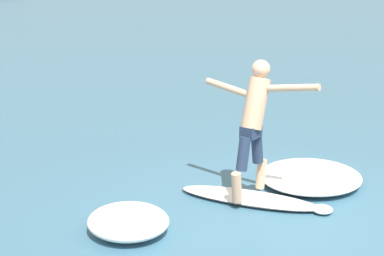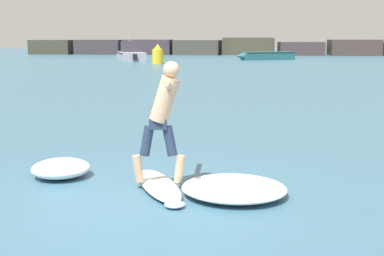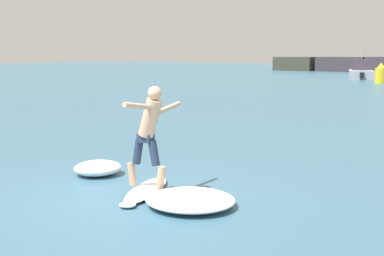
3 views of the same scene
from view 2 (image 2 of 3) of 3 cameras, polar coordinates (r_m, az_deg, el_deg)
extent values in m
plane|color=#3A677F|center=(7.69, -5.06, -7.61)|extent=(200.00, 200.00, 0.00)
cube|color=#3F3F31|center=(74.57, -14.60, 8.37)|extent=(5.56, 4.61, 1.86)
cube|color=#3D363B|center=(72.39, -9.77, 8.51)|extent=(6.08, 3.96, 1.89)
cube|color=#41353E|center=(70.74, -4.66, 8.61)|extent=(6.27, 3.11, 1.91)
cube|color=#44423A|center=(69.67, 0.64, 8.60)|extent=(5.94, 4.87, 1.85)
cube|color=#484232|center=(69.20, 6.06, 8.67)|extent=(6.53, 3.15, 2.18)
cube|color=#443839|center=(69.34, 11.50, 8.31)|extent=(5.69, 4.95, 1.63)
cube|color=#463833|center=(70.08, 16.88, 8.22)|extent=(6.13, 4.75, 1.93)
ellipsoid|color=white|center=(8.21, -3.56, -6.09)|extent=(1.24, 1.99, 0.10)
ellipsoid|color=white|center=(7.29, -1.86, -8.15)|extent=(0.37, 0.36, 0.08)
ellipsoid|color=#2D2D33|center=(8.21, -3.56, -6.09)|extent=(1.26, 2.01, 0.04)
cone|color=black|center=(9.00, -4.65, -5.44)|extent=(0.07, 0.07, 0.14)
cone|color=black|center=(8.84, -5.38, -5.72)|extent=(0.07, 0.07, 0.14)
cone|color=black|center=(8.90, -3.59, -5.60)|extent=(0.07, 0.07, 0.14)
cylinder|color=tan|center=(8.13, -1.37, -4.37)|extent=(0.19, 0.15, 0.43)
cylinder|color=#25344F|center=(8.05, -2.38, -1.38)|extent=(0.24, 0.18, 0.47)
cylinder|color=tan|center=(8.18, -5.78, -4.34)|extent=(0.19, 0.15, 0.43)
cylinder|color=#25344F|center=(8.07, -4.84, -1.38)|extent=(0.24, 0.18, 0.47)
cube|color=#25344F|center=(8.01, -3.63, 0.47)|extent=(0.28, 0.23, 0.16)
cylinder|color=tan|center=(7.95, -2.94, 3.05)|extent=(0.50, 0.34, 0.73)
sphere|color=tan|center=(7.91, -2.23, 6.25)|extent=(0.24, 0.24, 0.24)
cylinder|color=tan|center=(8.43, -2.29, 4.36)|extent=(0.17, 0.72, 0.21)
cylinder|color=tan|center=(7.43, -2.61, 4.60)|extent=(0.18, 0.72, 0.20)
cube|color=#A7ABB7|center=(53.74, -6.53, 7.63)|extent=(4.30, 6.71, 0.78)
cone|color=#A7ABB7|center=(57.32, -6.95, 7.75)|extent=(1.12, 1.31, 0.78)
cube|color=black|center=(53.72, -6.54, 7.98)|extent=(4.34, 6.67, 0.08)
cube|color=#3D3643|center=(54.44, -6.64, 8.63)|extent=(2.27, 2.47, 1.07)
cube|color=#232D38|center=(55.45, -6.77, 8.78)|extent=(1.26, 0.49, 0.53)
cylinder|color=silver|center=(54.43, -6.66, 9.67)|extent=(0.06, 0.06, 0.90)
cube|color=black|center=(50.47, -6.10, 7.56)|extent=(0.44, 0.39, 0.52)
cube|color=#256166|center=(54.60, 8.09, 7.64)|extent=(5.44, 3.78, 0.79)
cone|color=#256166|center=(53.25, 5.16, 7.64)|extent=(1.19, 1.13, 0.79)
cube|color=black|center=(54.59, 8.10, 7.98)|extent=(5.41, 3.80, 0.08)
cube|color=black|center=(55.96, 10.64, 7.65)|extent=(0.41, 0.45, 0.52)
cylinder|color=yellow|center=(45.70, -3.67, 7.61)|extent=(0.95, 0.95, 1.24)
cone|color=yellow|center=(45.67, -3.68, 8.66)|extent=(0.66, 0.66, 0.44)
ellipsoid|color=white|center=(7.85, 4.51, -6.41)|extent=(1.87, 1.80, 0.22)
ellipsoid|color=white|center=(9.09, -13.81, -4.19)|extent=(1.10, 1.15, 0.29)
camera|label=1|loc=(7.75, -56.47, 10.96)|focal=50.00mm
camera|label=3|loc=(4.78, 89.74, 2.86)|focal=50.00mm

